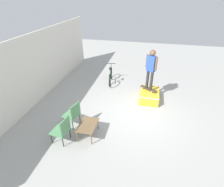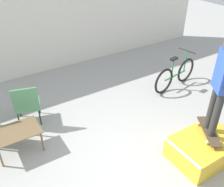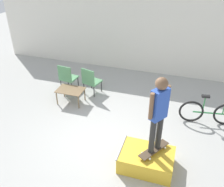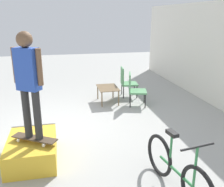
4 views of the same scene
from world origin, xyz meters
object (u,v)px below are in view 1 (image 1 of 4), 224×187
object	(u,v)px
person_skater	(151,66)
bicycle	(111,76)
patio_chair_right	(73,114)
coffee_table	(88,126)
skate_ramp_box	(149,96)
patio_chair_left	(62,129)
skateboard_on_ramp	(148,89)

from	to	relation	value
person_skater	bicycle	size ratio (longest dim) A/B	1.10
patio_chair_right	bicycle	xyz separation A→B (m)	(3.87, -0.54, -0.16)
coffee_table	skate_ramp_box	bearing A→B (deg)	-34.75
person_skater	coffee_table	bearing A→B (deg)	90.77
skate_ramp_box	patio_chair_left	xyz separation A→B (m)	(-3.37, 2.74, 0.32)
person_skater	patio_chair_left	size ratio (longest dim) A/B	1.88
patio_chair_left	bicycle	world-z (taller)	bicycle
bicycle	patio_chair_left	bearing A→B (deg)	164.67
person_skater	coffee_table	xyz separation A→B (m)	(-3.05, 1.94, -1.19)
coffee_table	patio_chair_right	world-z (taller)	patio_chair_right
skateboard_on_ramp	patio_chair_right	world-z (taller)	patio_chair_right
person_skater	bicycle	xyz separation A→B (m)	(1.24, 2.13, -1.24)
patio_chair_right	bicycle	size ratio (longest dim) A/B	0.59
person_skater	patio_chair_right	size ratio (longest dim) A/B	1.88
skate_ramp_box	patio_chair_left	world-z (taller)	patio_chair_left
patio_chair_right	coffee_table	bearing A→B (deg)	75.05
skate_ramp_box	person_skater	bearing A→B (deg)	28.66
patio_chair_left	bicycle	bearing A→B (deg)	-179.58
skateboard_on_ramp	patio_chair_left	xyz separation A→B (m)	(-3.51, 2.66, 0.03)
coffee_table	bicycle	size ratio (longest dim) A/B	0.52
skate_ramp_box	bicycle	size ratio (longest dim) A/B	0.76
coffee_table	skateboard_on_ramp	bearing A→B (deg)	-32.49
skateboard_on_ramp	person_skater	xyz separation A→B (m)	(-0.00, 0.00, 1.11)
patio_chair_left	bicycle	xyz separation A→B (m)	(4.75, -0.53, -0.16)
skate_ramp_box	coffee_table	bearing A→B (deg)	145.25
skateboard_on_ramp	bicycle	xyz separation A→B (m)	(1.24, 2.13, -0.13)
patio_chair_left	bicycle	size ratio (longest dim) A/B	0.59
skateboard_on_ramp	skate_ramp_box	bearing A→B (deg)	150.42
skate_ramp_box	skateboard_on_ramp	size ratio (longest dim) A/B	1.52
bicycle	patio_chair_right	bearing A→B (deg)	163.18
skateboard_on_ramp	bicycle	distance (m)	2.47
skate_ramp_box	patio_chair_right	xyz separation A→B (m)	(-2.49, 2.74, 0.32)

